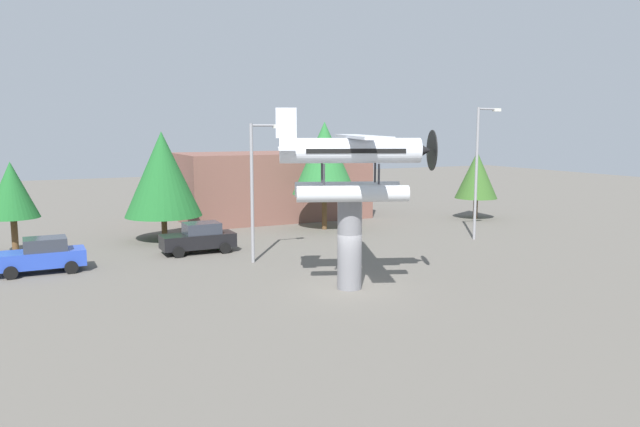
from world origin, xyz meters
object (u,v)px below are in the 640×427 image
streetlight_primary (256,182)px  display_pedestal (350,244)px  tree_far_east (477,175)px  car_near_blue (42,255)px  tree_west (12,190)px  tree_east (162,174)px  floatplane_monument (353,162)px  car_mid_black (199,238)px  storefront_building (271,185)px  tree_center_back (325,158)px  streetlight_secondary (479,164)px

streetlight_primary → display_pedestal: bearing=-75.4°
streetlight_primary → tree_far_east: bearing=18.9°
car_near_blue → tree_west: tree_west is taller
display_pedestal → streetlight_primary: bearing=104.6°
display_pedestal → tree_east: bearing=107.4°
floatplane_monument → tree_far_east: bearing=58.5°
display_pedestal → car_mid_black: size_ratio=0.97×
car_near_blue → storefront_building: storefront_building is taller
car_near_blue → tree_center_back: (18.67, 5.62, 4.22)m
floatplane_monument → tree_west: size_ratio=1.89×
car_mid_black → tree_east: (-0.96, 4.86, 3.41)m
streetlight_primary → floatplane_monument: bearing=-74.5°
floatplane_monument → streetlight_primary: bearing=127.3°
tree_east → streetlight_primary: bearing=-70.4°
display_pedestal → tree_east: 16.65m
streetlight_secondary → storefront_building: (-8.47, 14.82, -2.27)m
car_near_blue → tree_far_east: tree_far_east is taller
tree_center_back → tree_far_east: bearing=-3.3°
storefront_building → tree_east: size_ratio=2.07×
tree_center_back → tree_far_east: tree_center_back is taller
tree_center_back → car_near_blue: bearing=-163.2°
tree_east → tree_center_back: size_ratio=0.91×
display_pedestal → car_mid_black: bearing=110.1°
car_near_blue → streetlight_secondary: streetlight_secondary is taller
display_pedestal → tree_center_back: (6.32, 15.11, 3.06)m
streetlight_primary → streetlight_secondary: bearing=0.5°
car_mid_black → storefront_building: 14.40m
car_near_blue → storefront_building: bearing=-144.2°
storefront_building → car_near_blue: bearing=-144.2°
storefront_building → tree_center_back: 7.44m
streetlight_secondary → tree_west: streetlight_secondary is taller
floatplane_monument → streetlight_secondary: bearing=50.3°
car_mid_black → tree_west: size_ratio=0.79×
floatplane_monument → tree_east: floatplane_monument is taller
floatplane_monument → tree_center_back: size_ratio=1.31×
tree_west → tree_east: (8.64, 0.44, 0.61)m
car_mid_black → car_near_blue: bearing=9.4°
floatplane_monument → storefront_building: floatplane_monument is taller
streetlight_secondary → car_near_blue: bearing=174.9°
car_near_blue → streetlight_secondary: (25.82, -2.30, 4.02)m
streetlight_primary → streetlight_secondary: streetlight_secondary is taller
car_mid_black → storefront_building: size_ratio=0.29×
car_near_blue → tree_east: size_ratio=0.60×
storefront_building → tree_west: bearing=-160.2°
car_mid_black → streetlight_primary: streetlight_primary is taller
tree_center_back → tree_east: bearing=176.8°
display_pedestal → tree_east: tree_east is taller
streetlight_primary → car_mid_black: bearing=119.1°
tree_center_back → tree_far_east: 13.27m
floatplane_monument → storefront_building: (4.88, 22.05, -3.10)m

